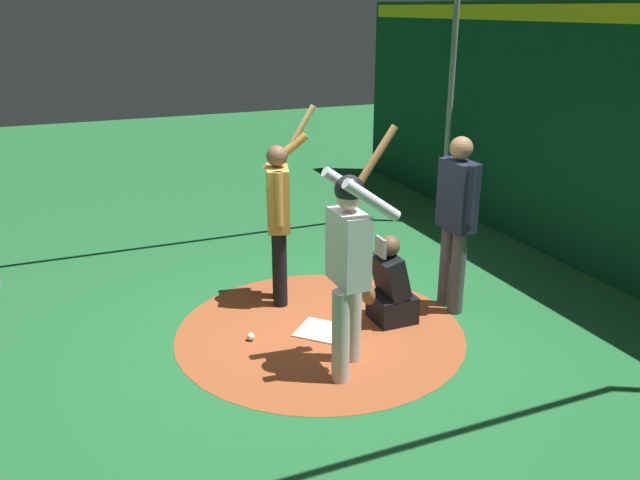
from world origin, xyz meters
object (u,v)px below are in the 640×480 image
at_px(home_plate, 320,330).
at_px(baseball_0, 251,337).
at_px(umpire, 456,215).
at_px(visitor, 279,214).
at_px(batter, 349,256).
at_px(catcher, 389,289).
at_px(baseball_1, 378,286).

height_order(home_plate, baseball_0, baseball_0).
xyz_separation_m(umpire, visitor, (1.58, -0.85, -0.04)).
height_order(batter, catcher, batter).
bearing_deg(catcher, baseball_0, -5.56).
bearing_deg(baseball_1, visitor, -8.19).
height_order(umpire, baseball_1, umpire).
xyz_separation_m(home_plate, baseball_0, (0.68, -0.08, 0.03)).
xyz_separation_m(home_plate, baseball_1, (-0.97, -0.65, 0.03)).
distance_m(home_plate, catcher, 0.80).
distance_m(home_plate, baseball_1, 1.17).
bearing_deg(baseball_0, umpire, 176.72).
height_order(home_plate, baseball_1, baseball_1).
relative_size(catcher, baseball_1, 12.35).
bearing_deg(umpire, home_plate, -1.63).
distance_m(catcher, visitor, 1.36).
bearing_deg(umpire, baseball_1, -54.88).
height_order(home_plate, visitor, visitor).
relative_size(home_plate, visitor, 0.20).
bearing_deg(catcher, baseball_1, -109.55).
xyz_separation_m(home_plate, catcher, (-0.72, 0.05, 0.34)).
distance_m(home_plate, baseball_0, 0.68).
bearing_deg(baseball_0, catcher, 174.44).
relative_size(umpire, baseball_1, 24.54).
relative_size(batter, baseball_1, 28.27).
height_order(catcher, baseball_0, catcher).
distance_m(home_plate, batter, 1.28).
bearing_deg(baseball_1, home_plate, 33.84).
distance_m(visitor, baseball_1, 1.45).
height_order(home_plate, batter, batter).
xyz_separation_m(catcher, visitor, (0.84, -0.86, 0.63)).
xyz_separation_m(umpire, baseball_1, (0.49, -0.69, -0.99)).
bearing_deg(visitor, baseball_0, 69.21).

